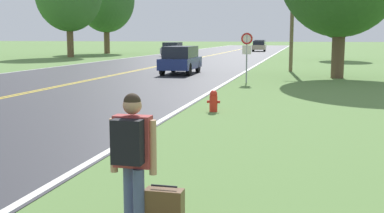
{
  "coord_description": "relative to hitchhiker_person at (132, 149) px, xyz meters",
  "views": [
    {
      "loc": [
        11.13,
        -2.12,
        2.33
      ],
      "look_at": [
        8.9,
        7.38,
        0.9
      ],
      "focal_mm": 45.0,
      "sensor_mm": 36.0,
      "label": 1
    }
  ],
  "objects": [
    {
      "name": "tree_behind_sign",
      "position": [
        4.89,
        44.52,
        3.63
      ],
      "size": [
        4.52,
        4.52,
        7.28
      ],
      "color": "brown",
      "rests_on": "ground"
    },
    {
      "name": "traffic_sign",
      "position": [
        -0.92,
        18.81,
        0.86
      ],
      "size": [
        0.6,
        0.1,
        2.5
      ],
      "color": "gray",
      "rests_on": "ground"
    },
    {
      "name": "car_white_van_receding",
      "position": [
        -5.94,
        80.73,
        -0.15
      ],
      "size": [
        1.94,
        3.97,
        1.64
      ],
      "rotation": [
        0.0,
        0.0,
        -1.56
      ],
      "color": "black",
      "rests_on": "ground"
    },
    {
      "name": "fire_hydrant",
      "position": [
        -0.81,
        9.4,
        -0.69
      ],
      "size": [
        0.41,
        0.25,
        0.67
      ],
      "color": "red",
      "rests_on": "ground"
    },
    {
      "name": "hitchhiker_person",
      "position": [
        0.0,
        0.0,
        0.0
      ],
      "size": [
        0.57,
        0.41,
        1.68
      ],
      "rotation": [
        0.0,
        0.0,
        1.57
      ],
      "color": "#475175",
      "rests_on": "ground"
    },
    {
      "name": "suitcase",
      "position": [
        0.37,
        0.06,
        -0.75
      ],
      "size": [
        0.45,
        0.2,
        0.61
      ],
      "rotation": [
        0.0,
        0.0,
        1.57
      ],
      "color": "brown",
      "rests_on": "ground"
    },
    {
      "name": "car_silver_hatchback_mid_near",
      "position": [
        -13.29,
        49.64,
        -0.17
      ],
      "size": [
        2.06,
        4.3,
        1.6
      ],
      "rotation": [
        0.0,
        0.0,
        1.6
      ],
      "color": "black",
      "rests_on": "ground"
    },
    {
      "name": "utility_pole_midground",
      "position": [
        1.0,
        27.39,
        2.94
      ],
      "size": [
        1.8,
        0.24,
        7.65
      ],
      "color": "brown",
      "rests_on": "ground"
    },
    {
      "name": "car_champagne_hatchback_mid_far",
      "position": [
        -5.02,
        69.05,
        -0.17
      ],
      "size": [
        2.08,
        4.25,
        1.61
      ],
      "rotation": [
        0.0,
        0.0,
        -1.53
      ],
      "color": "black",
      "rests_on": "ground"
    },
    {
      "name": "car_dark_blue_suv_approaching",
      "position": [
        -5.56,
        23.66,
        -0.11
      ],
      "size": [
        1.92,
        4.41,
        1.71
      ],
      "rotation": [
        0.0,
        0.0,
        -1.55
      ],
      "color": "black",
      "rests_on": "ground"
    }
  ]
}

